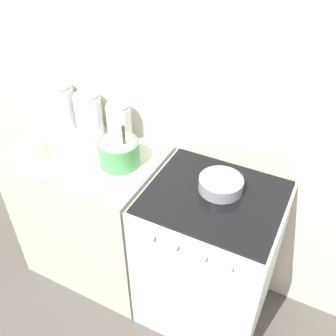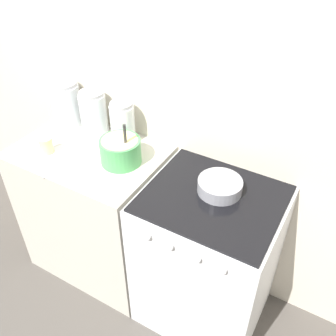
{
  "view_description": "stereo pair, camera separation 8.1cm",
  "coord_description": "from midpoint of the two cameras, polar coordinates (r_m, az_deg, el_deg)",
  "views": [
    {
      "loc": [
        0.76,
        -1.0,
        2.15
      ],
      "look_at": [
        0.08,
        0.33,
        0.98
      ],
      "focal_mm": 40.0,
      "sensor_mm": 36.0,
      "label": 1
    },
    {
      "loc": [
        0.83,
        -0.96,
        2.15
      ],
      "look_at": [
        0.08,
        0.33,
        0.98
      ],
      "focal_mm": 40.0,
      "sensor_mm": 36.0,
      "label": 2
    }
  ],
  "objects": [
    {
      "name": "stove",
      "position": [
        2.16,
        5.09,
        -13.46
      ],
      "size": [
        0.68,
        0.61,
        0.93
      ],
      "color": "silver",
      "rests_on": "ground_plane"
    },
    {
      "name": "mixing_bowl",
      "position": [
        1.99,
        -8.63,
        2.53
      ],
      "size": [
        0.22,
        0.22,
        0.24
      ],
      "color": "#4CA559",
      "rests_on": "countertop_cabinet"
    },
    {
      "name": "storage_jar_middle",
      "position": [
        2.25,
        -12.91,
        7.53
      ],
      "size": [
        0.16,
        0.16,
        0.26
      ],
      "color": "silver",
      "rests_on": "countertop_cabinet"
    },
    {
      "name": "wall_back",
      "position": [
        2.02,
        0.4,
        9.99
      ],
      "size": [
        4.67,
        0.05,
        2.4
      ],
      "color": "beige",
      "rests_on": "ground_plane"
    },
    {
      "name": "recipe_page",
      "position": [
        2.11,
        -17.81,
        0.87
      ],
      "size": [
        0.31,
        0.33,
        0.01
      ],
      "color": "white",
      "rests_on": "countertop_cabinet"
    },
    {
      "name": "storage_jar_right",
      "position": [
        2.14,
        -8.47,
        6.24
      ],
      "size": [
        0.14,
        0.14,
        0.25
      ],
      "color": "silver",
      "rests_on": "countertop_cabinet"
    },
    {
      "name": "ground_plane",
      "position": [
        2.49,
        -6.56,
        -21.98
      ],
      "size": [
        12.0,
        12.0,
        0.0
      ],
      "primitive_type": "plane",
      "color": "#4C4742"
    },
    {
      "name": "storage_jar_left",
      "position": [
        2.37,
        -16.94,
        8.62
      ],
      "size": [
        0.18,
        0.18,
        0.27
      ],
      "color": "silver",
      "rests_on": "countertop_cabinet"
    },
    {
      "name": "countertop_cabinet",
      "position": [
        2.44,
        -11.99,
        -6.78
      ],
      "size": [
        0.83,
        0.59,
        0.93
      ],
      "color": "beige",
      "rests_on": "ground_plane"
    },
    {
      "name": "baking_pan",
      "position": [
        1.83,
        6.81,
        -2.43
      ],
      "size": [
        0.22,
        0.22,
        0.07
      ],
      "color": "gray",
      "rests_on": "stove"
    },
    {
      "name": "tin_can",
      "position": [
        2.15,
        -19.56,
        2.63
      ],
      "size": [
        0.07,
        0.07,
        0.1
      ],
      "color": "beige",
      "rests_on": "countertop_cabinet"
    }
  ]
}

